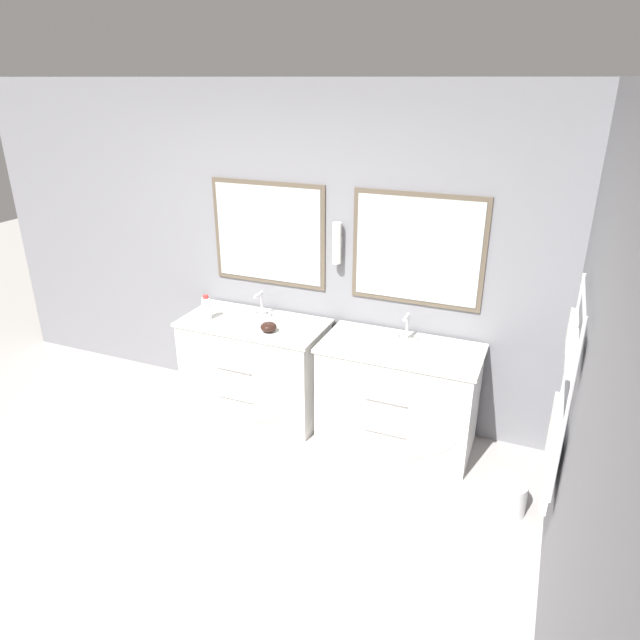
# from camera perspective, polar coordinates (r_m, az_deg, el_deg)

# --- Properties ---
(ground_plane) EXTENTS (16.00, 16.00, 0.00)m
(ground_plane) POSITION_cam_1_polar(r_m,az_deg,el_deg) (3.72, -17.75, -22.55)
(ground_plane) COLOR #9E9993
(wall_back) EXTENTS (5.87, 0.15, 2.60)m
(wall_back) POSITION_cam_1_polar(r_m,az_deg,el_deg) (4.59, -2.78, 6.73)
(wall_back) COLOR slate
(wall_back) RESTS_ON ground_plane
(wall_right) EXTENTS (0.13, 4.13, 2.60)m
(wall_right) POSITION_cam_1_polar(r_m,az_deg,el_deg) (3.10, 25.08, -4.14)
(wall_right) COLOR slate
(wall_right) RESTS_ON ground_plane
(vanity_left) EXTENTS (1.16, 0.65, 0.81)m
(vanity_left) POSITION_cam_1_polar(r_m,az_deg,el_deg) (4.69, -6.68, -4.83)
(vanity_left) COLOR white
(vanity_left) RESTS_ON ground_plane
(vanity_right) EXTENTS (1.16, 0.65, 0.81)m
(vanity_right) POSITION_cam_1_polar(r_m,az_deg,el_deg) (4.29, 7.67, -7.72)
(vanity_right) COLOR white
(vanity_right) RESTS_ON ground_plane
(faucet_left) EXTENTS (0.17, 0.13, 0.20)m
(faucet_left) POSITION_cam_1_polar(r_m,az_deg,el_deg) (4.62, -5.90, 1.62)
(faucet_left) COLOR silver
(faucet_left) RESTS_ON vanity_left
(faucet_right) EXTENTS (0.17, 0.13, 0.20)m
(faucet_right) POSITION_cam_1_polar(r_m,az_deg,el_deg) (4.22, 8.68, -0.70)
(faucet_right) COLOR silver
(faucet_right) RESTS_ON vanity_right
(toiletry_bottle) EXTENTS (0.07, 0.07, 0.20)m
(toiletry_bottle) POSITION_cam_1_polar(r_m,az_deg,el_deg) (4.62, -11.28, 1.19)
(toiletry_bottle) COLOR silver
(toiletry_bottle) RESTS_ON vanity_left
(amenity_bowl) EXTENTS (0.13, 0.13, 0.08)m
(amenity_bowl) POSITION_cam_1_polar(r_m,az_deg,el_deg) (4.34, -5.17, -0.70)
(amenity_bowl) COLOR black
(amenity_bowl) RESTS_ON vanity_left
(waste_bin) EXTENTS (0.25, 0.25, 0.23)m
(waste_bin) POSITION_cam_1_polar(r_m,az_deg,el_deg) (4.02, 18.19, -16.33)
(waste_bin) COLOR silver
(waste_bin) RESTS_ON ground_plane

